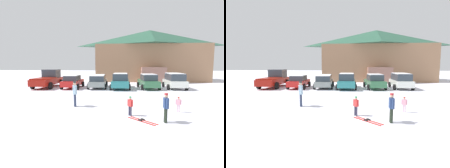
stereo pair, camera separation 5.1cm
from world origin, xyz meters
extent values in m
plane|color=white|center=(0.00, 0.00, 0.00)|extent=(160.00, 160.00, 0.00)
cube|color=#956E4F|center=(4.27, 26.26, 3.01)|extent=(18.13, 8.59, 6.03)
pyramid|color=#28553F|center=(4.27, 26.26, 7.40)|extent=(18.74, 9.19, 2.74)
cube|color=#986A5D|center=(4.34, 21.18, 1.20)|extent=(3.62, 1.85, 2.40)
cube|color=red|center=(-5.98, 14.55, 0.62)|extent=(1.89, 4.33, 0.60)
cube|color=#2D3842|center=(-5.97, 14.34, 1.20)|extent=(1.60, 2.28, 0.56)
cube|color=white|center=(-5.97, 14.34, 1.50)|extent=(1.49, 2.16, 0.06)
cylinder|color=black|center=(-6.96, 15.83, 0.32)|extent=(0.25, 0.65, 0.64)
cylinder|color=black|center=(-5.11, 15.91, 0.32)|extent=(0.25, 0.65, 0.64)
cylinder|color=black|center=(-6.85, 13.19, 0.32)|extent=(0.25, 0.65, 0.64)
cylinder|color=black|center=(-5.00, 13.27, 0.32)|extent=(0.25, 0.65, 0.64)
cube|color=gray|center=(-3.02, 15.01, 0.60)|extent=(2.20, 4.91, 0.57)
cube|color=#2D3842|center=(-3.01, 14.91, 1.18)|extent=(1.89, 3.75, 0.59)
cube|color=white|center=(-3.01, 14.91, 1.51)|extent=(1.76, 3.56, 0.06)
cylinder|color=black|center=(-4.12, 16.40, 0.32)|extent=(0.27, 0.66, 0.64)
cylinder|color=black|center=(-2.17, 16.56, 0.32)|extent=(0.27, 0.66, 0.64)
cylinder|color=black|center=(-3.88, 13.45, 0.32)|extent=(0.27, 0.66, 0.64)
cylinder|color=black|center=(-1.93, 13.61, 0.32)|extent=(0.27, 0.66, 0.64)
cube|color=teal|center=(-0.31, 14.56, 0.66)|extent=(1.98, 4.73, 0.67)
cube|color=#2D3842|center=(-0.31, 14.33, 1.36)|extent=(1.71, 2.47, 0.74)
cube|color=white|center=(-0.31, 14.33, 1.76)|extent=(1.59, 2.35, 0.06)
cylinder|color=black|center=(-1.36, 15.99, 0.32)|extent=(0.23, 0.64, 0.64)
cylinder|color=black|center=(0.66, 16.04, 0.32)|extent=(0.23, 0.64, 0.64)
cylinder|color=black|center=(-1.29, 13.09, 0.32)|extent=(0.23, 0.64, 0.64)
cylinder|color=black|center=(0.73, 13.13, 0.32)|extent=(0.23, 0.64, 0.64)
cube|color=#336F47|center=(2.87, 14.86, 0.65)|extent=(2.23, 4.47, 0.65)
cube|color=#2D3842|center=(2.90, 14.64, 1.31)|extent=(1.78, 2.40, 0.66)
cube|color=white|center=(2.90, 14.64, 1.67)|extent=(1.66, 2.28, 0.06)
cylinder|color=black|center=(1.79, 16.07, 0.32)|extent=(0.30, 0.66, 0.64)
cylinder|color=black|center=(3.64, 16.29, 0.32)|extent=(0.30, 0.66, 0.64)
cylinder|color=black|center=(2.10, 13.42, 0.32)|extent=(0.30, 0.66, 0.64)
cylinder|color=black|center=(3.96, 13.65, 0.32)|extent=(0.30, 0.66, 0.64)
cube|color=white|center=(5.87, 15.05, 0.66)|extent=(1.93, 4.10, 0.67)
cube|color=#2D3842|center=(5.87, 14.97, 1.36)|extent=(1.68, 3.12, 0.74)
cube|color=white|center=(5.87, 14.97, 1.76)|extent=(1.57, 2.97, 0.06)
cylinder|color=black|center=(4.86, 16.28, 0.32)|extent=(0.24, 0.65, 0.64)
cylinder|color=black|center=(6.81, 16.33, 0.32)|extent=(0.24, 0.65, 0.64)
cylinder|color=black|center=(4.93, 13.76, 0.32)|extent=(0.24, 0.65, 0.64)
cylinder|color=black|center=(6.88, 13.82, 0.32)|extent=(0.24, 0.65, 0.64)
cube|color=maroon|center=(-9.23, 14.87, 0.75)|extent=(2.11, 5.81, 0.70)
cube|color=#2D3842|center=(-9.26, 16.01, 1.62)|extent=(1.83, 1.90, 1.05)
cube|color=#921408|center=(-9.19, 13.86, 1.16)|extent=(2.02, 3.22, 0.12)
cylinder|color=black|center=(-10.33, 16.56, 0.40)|extent=(0.29, 0.81, 0.80)
cylinder|color=black|center=(-8.23, 16.62, 0.40)|extent=(0.29, 0.81, 0.80)
cylinder|color=black|center=(-10.22, 13.11, 0.40)|extent=(0.29, 0.81, 0.80)
cylinder|color=black|center=(-8.12, 13.18, 0.40)|extent=(0.29, 0.81, 0.80)
cylinder|color=silver|center=(3.44, 4.66, 0.22)|extent=(0.08, 0.08, 0.44)
cylinder|color=silver|center=(3.53, 4.62, 0.22)|extent=(0.08, 0.08, 0.44)
cube|color=pink|center=(3.49, 4.64, 0.59)|extent=(0.24, 0.19, 0.31)
cylinder|color=pink|center=(3.36, 4.69, 0.60)|extent=(0.06, 0.06, 0.29)
cylinder|color=pink|center=(3.62, 4.60, 0.60)|extent=(0.06, 0.06, 0.29)
sphere|color=tan|center=(3.49, 4.64, 0.81)|extent=(0.11, 0.11, 0.11)
cylinder|color=#BE352E|center=(3.49, 4.64, 0.87)|extent=(0.11, 0.11, 0.05)
cylinder|color=black|center=(2.38, 2.77, 0.35)|extent=(0.13, 0.13, 0.69)
cylinder|color=black|center=(2.38, 2.62, 0.35)|extent=(0.13, 0.13, 0.69)
cube|color=navy|center=(2.38, 2.70, 0.94)|extent=(0.21, 0.34, 0.49)
cylinder|color=navy|center=(2.37, 2.91, 0.95)|extent=(0.09, 0.09, 0.46)
cylinder|color=navy|center=(2.38, 2.48, 0.95)|extent=(0.09, 0.09, 0.46)
sphere|color=tan|center=(2.38, 2.70, 1.27)|extent=(0.18, 0.18, 0.18)
cylinder|color=#B02B2D|center=(2.38, 2.70, 1.36)|extent=(0.17, 0.17, 0.08)
cylinder|color=#2C354E|center=(-2.92, 5.54, 0.41)|extent=(0.15, 0.15, 0.82)
cylinder|color=#2C354E|center=(-2.85, 5.37, 0.41)|extent=(0.15, 0.15, 0.82)
cube|color=#9DBFD4|center=(-2.88, 5.46, 1.11)|extent=(0.37, 0.46, 0.58)
cylinder|color=#9DBFD4|center=(-2.98, 5.69, 1.12)|extent=(0.11, 0.11, 0.55)
cylinder|color=#9DBFD4|center=(-2.79, 5.22, 1.12)|extent=(0.11, 0.11, 0.55)
sphere|color=tan|center=(-2.88, 5.46, 1.50)|extent=(0.21, 0.21, 0.21)
cylinder|color=#2D2D2D|center=(-2.88, 5.46, 1.62)|extent=(0.20, 0.20, 0.10)
cylinder|color=#333248|center=(0.76, 3.63, 0.26)|extent=(0.09, 0.09, 0.51)
cylinder|color=#333248|center=(0.67, 3.71, 0.26)|extent=(0.09, 0.09, 0.51)
cube|color=red|center=(0.72, 3.67, 0.70)|extent=(0.29, 0.28, 0.36)
cylinder|color=red|center=(0.83, 3.56, 0.71)|extent=(0.07, 0.07, 0.35)
cylinder|color=red|center=(0.60, 3.78, 0.71)|extent=(0.07, 0.07, 0.35)
sphere|color=tan|center=(0.72, 3.67, 0.94)|extent=(0.13, 0.13, 0.13)
cylinder|color=#2D8F53|center=(0.72, 3.67, 1.02)|extent=(0.13, 0.13, 0.06)
cube|color=red|center=(1.37, 2.89, 0.01)|extent=(1.28, 1.24, 0.02)
cube|color=black|center=(1.34, 2.92, 0.05)|extent=(0.20, 0.20, 0.06)
cube|color=red|center=(1.23, 2.74, 0.01)|extent=(1.28, 1.24, 0.02)
cube|color=black|center=(1.20, 2.78, 0.05)|extent=(0.20, 0.20, 0.06)
camera|label=1|loc=(0.62, -5.55, 2.72)|focal=28.00mm
camera|label=2|loc=(0.67, -5.54, 2.72)|focal=28.00mm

